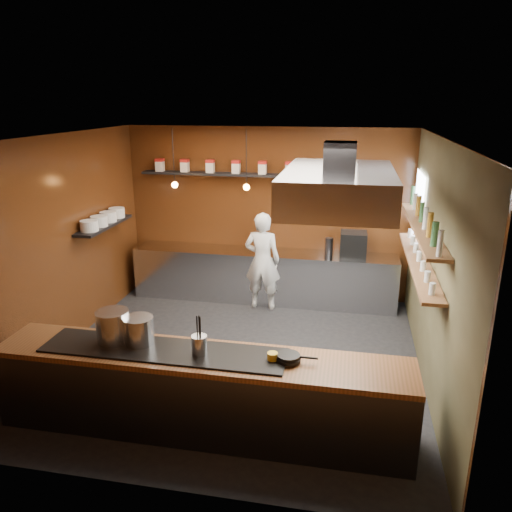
% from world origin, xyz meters
% --- Properties ---
extents(floor, '(5.00, 5.00, 0.00)m').
position_xyz_m(floor, '(0.00, 0.00, 0.00)').
color(floor, black).
rests_on(floor, ground).
extents(back_wall, '(5.00, 0.00, 5.00)m').
position_xyz_m(back_wall, '(0.00, 2.50, 1.50)').
color(back_wall, '#341A09').
rests_on(back_wall, ground).
extents(left_wall, '(0.00, 5.00, 5.00)m').
position_xyz_m(left_wall, '(-2.50, 0.00, 1.50)').
color(left_wall, '#341A09').
rests_on(left_wall, ground).
extents(right_wall, '(0.00, 5.00, 5.00)m').
position_xyz_m(right_wall, '(2.50, 0.00, 1.50)').
color(right_wall, '#413E25').
rests_on(right_wall, ground).
extents(ceiling, '(5.00, 5.00, 0.00)m').
position_xyz_m(ceiling, '(0.00, 0.00, 3.00)').
color(ceiling, silver).
rests_on(ceiling, back_wall).
extents(window_pane, '(0.00, 1.00, 1.00)m').
position_xyz_m(window_pane, '(2.45, 1.70, 1.90)').
color(window_pane, white).
rests_on(window_pane, right_wall).
extents(prep_counter, '(4.60, 0.65, 0.90)m').
position_xyz_m(prep_counter, '(0.00, 2.17, 0.45)').
color(prep_counter, silver).
rests_on(prep_counter, floor).
extents(pass_counter, '(4.40, 0.72, 0.94)m').
position_xyz_m(pass_counter, '(-0.00, -1.60, 0.47)').
color(pass_counter, '#38383D').
rests_on(pass_counter, floor).
extents(tin_shelf, '(2.60, 0.26, 0.04)m').
position_xyz_m(tin_shelf, '(-0.90, 2.36, 2.20)').
color(tin_shelf, black).
rests_on(tin_shelf, back_wall).
extents(plate_shelf, '(0.30, 1.40, 0.04)m').
position_xyz_m(plate_shelf, '(-2.34, 1.00, 1.55)').
color(plate_shelf, black).
rests_on(plate_shelf, left_wall).
extents(bottle_shelf_upper, '(0.26, 2.80, 0.04)m').
position_xyz_m(bottle_shelf_upper, '(2.34, 0.30, 1.92)').
color(bottle_shelf_upper, brown).
rests_on(bottle_shelf_upper, right_wall).
extents(bottle_shelf_lower, '(0.26, 2.80, 0.04)m').
position_xyz_m(bottle_shelf_lower, '(2.34, 0.30, 1.45)').
color(bottle_shelf_lower, brown).
rests_on(bottle_shelf_lower, right_wall).
extents(extractor_hood, '(1.20, 2.00, 0.72)m').
position_xyz_m(extractor_hood, '(1.30, -0.40, 2.51)').
color(extractor_hood, '#38383D').
rests_on(extractor_hood, ceiling).
extents(pendant_left, '(0.10, 0.10, 0.95)m').
position_xyz_m(pendant_left, '(-1.40, 1.70, 2.15)').
color(pendant_left, black).
rests_on(pendant_left, ceiling).
extents(pendant_right, '(0.10, 0.10, 0.95)m').
position_xyz_m(pendant_right, '(-0.20, 1.70, 2.15)').
color(pendant_right, black).
rests_on(pendant_right, ceiling).
extents(storage_tins, '(2.43, 0.13, 0.22)m').
position_xyz_m(storage_tins, '(-0.75, 2.36, 2.33)').
color(storage_tins, beige).
rests_on(storage_tins, tin_shelf).
extents(plate_stacks, '(0.26, 1.16, 0.16)m').
position_xyz_m(plate_stacks, '(-2.34, 1.00, 1.65)').
color(plate_stacks, silver).
rests_on(plate_stacks, plate_shelf).
extents(bottles, '(0.06, 2.66, 0.24)m').
position_xyz_m(bottles, '(2.34, 0.30, 2.06)').
color(bottles, silver).
rests_on(bottles, bottle_shelf_upper).
extents(wine_glasses, '(0.07, 2.37, 0.13)m').
position_xyz_m(wine_glasses, '(2.34, 0.30, 1.53)').
color(wine_glasses, silver).
rests_on(wine_glasses, bottle_shelf_lower).
extents(stockpot_large, '(0.47, 0.47, 0.35)m').
position_xyz_m(stockpot_large, '(-0.99, -1.52, 1.11)').
color(stockpot_large, '#B5B7BC').
rests_on(stockpot_large, pass_counter).
extents(stockpot_small, '(0.36, 0.36, 0.30)m').
position_xyz_m(stockpot_small, '(-0.70, -1.51, 1.09)').
color(stockpot_small, silver).
rests_on(stockpot_small, pass_counter).
extents(utensil_crock, '(0.19, 0.19, 0.21)m').
position_xyz_m(utensil_crock, '(0.01, -1.63, 1.04)').
color(utensil_crock, '#BABDC2').
rests_on(utensil_crock, pass_counter).
extents(frying_pan, '(0.42, 0.25, 0.06)m').
position_xyz_m(frying_pan, '(0.92, -1.58, 0.97)').
color(frying_pan, black).
rests_on(frying_pan, pass_counter).
extents(butter_jar, '(0.12, 0.12, 0.10)m').
position_xyz_m(butter_jar, '(0.76, -1.60, 0.97)').
color(butter_jar, gold).
rests_on(butter_jar, pass_counter).
extents(espresso_machine, '(0.44, 0.42, 0.43)m').
position_xyz_m(espresso_machine, '(1.52, 2.14, 1.12)').
color(espresso_machine, black).
rests_on(espresso_machine, prep_counter).
extents(chef, '(0.64, 0.44, 1.67)m').
position_xyz_m(chef, '(0.04, 1.83, 0.84)').
color(chef, silver).
rests_on(chef, floor).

